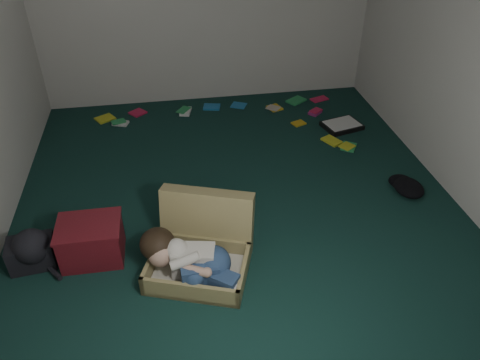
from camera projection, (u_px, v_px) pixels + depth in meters
name	position (u px, v px, depth m)	size (l,w,h in m)	color
floor	(237.00, 201.00, 4.34)	(4.50, 4.50, 0.00)	#0F2D27
wall_front	(333.00, 292.00, 1.78)	(4.50, 4.50, 0.00)	silver
wall_right	(475.00, 52.00, 3.86)	(4.50, 4.50, 0.00)	silver
suitcase	(202.00, 247.00, 3.61)	(0.93, 0.92, 0.54)	#9B8D55
person	(189.00, 259.00, 3.44)	(0.73, 0.57, 0.34)	silver
maroon_bin	(91.00, 241.00, 3.65)	(0.49, 0.39, 0.34)	maroon
backpack	(32.00, 252.00, 3.61)	(0.42, 0.34, 0.25)	black
clothing_pile	(408.00, 182.00, 4.48)	(0.39, 0.32, 0.12)	black
paper_tray	(342.00, 125.00, 5.47)	(0.49, 0.41, 0.06)	black
book_scatter	(251.00, 116.00, 5.70)	(2.98, 1.45, 0.02)	yellow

